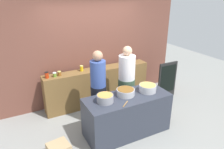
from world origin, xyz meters
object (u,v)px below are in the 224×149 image
object	(u,v)px
cooking_pot_center	(126,92)
cook_in_cap	(126,85)
cook_with_tongs	(98,92)
cooking_pot_right	(148,88)
preserve_jar_1	(55,75)
preserve_jar_6	(123,61)
wooden_spoon	(125,104)
preserve_jar_3	(82,68)
preserve_jar_2	(59,73)
preserve_jar_5	(102,65)
preserve_jar_0	(47,75)
preserve_jar_4	(94,68)
chalkboard_sign	(167,80)
preserve_jar_7	(129,61)
cooking_pot_left	(105,98)

from	to	relation	value
cooking_pot_center	cook_in_cap	world-z (taller)	cook_in_cap
cook_with_tongs	cooking_pot_right	bearing A→B (deg)	-33.88
preserve_jar_1	preserve_jar_6	bearing A→B (deg)	2.18
cooking_pot_center	wooden_spoon	world-z (taller)	cooking_pot_center
preserve_jar_3	preserve_jar_6	bearing A→B (deg)	-0.21
preserve_jar_1	preserve_jar_2	world-z (taller)	preserve_jar_2
cooking_pot_center	cook_with_tongs	size ratio (longest dim) A/B	0.22
cook_with_tongs	preserve_jar_1	bearing A→B (deg)	131.29
cooking_pot_center	wooden_spoon	xyz separation A→B (m)	(-0.19, -0.31, -0.06)
preserve_jar_2	cooking_pot_right	world-z (taller)	preserve_jar_2
preserve_jar_2	cook_in_cap	world-z (taller)	cook_in_cap
preserve_jar_5	preserve_jar_6	bearing A→B (deg)	-1.71
preserve_jar_0	preserve_jar_1	size ratio (longest dim) A/B	1.43
preserve_jar_5	preserve_jar_4	bearing A→B (deg)	-157.56
preserve_jar_2	chalkboard_sign	size ratio (longest dim) A/B	0.11
chalkboard_sign	cook_in_cap	bearing A→B (deg)	-172.41
cooking_pot_center	cooking_pot_right	size ratio (longest dim) A/B	1.03
preserve_jar_7	cooking_pot_center	world-z (taller)	preserve_jar_7
preserve_jar_4	preserve_jar_6	size ratio (longest dim) A/B	0.88
preserve_jar_3	cooking_pot_right	size ratio (longest dim) A/B	0.38
preserve_jar_4	cook_with_tongs	bearing A→B (deg)	-106.51
preserve_jar_3	cooking_pot_left	world-z (taller)	preserve_jar_3
cooking_pot_left	cooking_pot_right	size ratio (longest dim) A/B	0.89
preserve_jar_4	cooking_pot_left	size ratio (longest dim) A/B	0.38
preserve_jar_2	cook_with_tongs	xyz separation A→B (m)	(0.59, -0.82, -0.24)
cooking_pot_left	cooking_pot_center	xyz separation A→B (m)	(0.48, 0.06, -0.01)
preserve_jar_3	chalkboard_sign	world-z (taller)	preserve_jar_3
cooking_pot_left	preserve_jar_6	bearing A→B (deg)	49.58
preserve_jar_4	cooking_pot_left	bearing A→B (deg)	-104.45
cooking_pot_right	preserve_jar_0	bearing A→B (deg)	141.25
preserve_jar_2	cook_with_tongs	distance (m)	1.04
preserve_jar_3	preserve_jar_5	size ratio (longest dim) A/B	1.09
wooden_spoon	preserve_jar_0	bearing A→B (deg)	122.73
preserve_jar_0	preserve_jar_3	world-z (taller)	preserve_jar_0
preserve_jar_6	cooking_pot_center	size ratio (longest dim) A/B	0.38
preserve_jar_0	preserve_jar_7	distance (m)	2.14
cooking_pot_center	chalkboard_sign	distance (m)	1.94
preserve_jar_4	wooden_spoon	distance (m)	1.60
cooking_pot_right	cook_in_cap	xyz separation A→B (m)	(-0.12, 0.63, -0.16)
preserve_jar_0	preserve_jar_4	bearing A→B (deg)	-1.52
cooking_pot_center	cooking_pot_right	bearing A→B (deg)	-7.93
preserve_jar_6	cook_in_cap	world-z (taller)	cook_in_cap
wooden_spoon	chalkboard_sign	world-z (taller)	chalkboard_sign
cook_with_tongs	chalkboard_sign	distance (m)	2.14
preserve_jar_1	cooking_pot_right	size ratio (longest dim) A/B	0.29
preserve_jar_4	cook_in_cap	xyz separation A→B (m)	(0.49, -0.72, -0.26)
cooking_pot_right	wooden_spoon	bearing A→B (deg)	-159.75
preserve_jar_1	preserve_jar_5	size ratio (longest dim) A/B	0.81
preserve_jar_0	wooden_spoon	bearing A→B (deg)	-57.27
preserve_jar_0	preserve_jar_4	size ratio (longest dim) A/B	1.20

